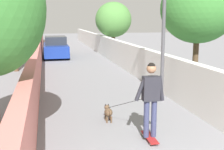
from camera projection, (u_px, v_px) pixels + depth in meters
ground_plane at (80, 66)px, 17.55m from camera, size 80.00×80.00×0.00m
wall_left at (38, 59)px, 14.96m from camera, size 48.00×0.30×1.51m
fence_right at (128, 57)px, 16.02m from camera, size 48.00×0.30×1.48m
tree_left_near at (13, 14)px, 15.23m from camera, size 2.07×2.07×4.05m
tree_right_mid at (113, 20)px, 22.51m from camera, size 2.80×2.80×4.09m
tree_right_distant at (198, 9)px, 11.59m from camera, size 3.00×3.00×4.59m
lamp_post at (164, 5)px, 9.49m from camera, size 0.36×0.36×4.81m
skateboard at (150, 137)px, 6.83m from camera, size 0.81×0.23×0.08m
person_skateboarder at (151, 94)px, 6.63m from camera, size 0.23×0.71×1.75m
dog at (108, 112)px, 8.04m from camera, size 1.75×0.80×1.06m
car_near at (56, 48)px, 21.38m from camera, size 4.22×1.80×1.54m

